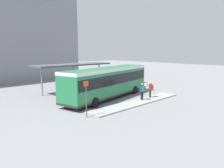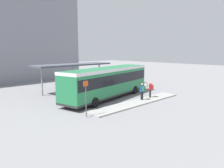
# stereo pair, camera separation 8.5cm
# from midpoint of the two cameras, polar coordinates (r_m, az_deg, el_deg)

# --- Properties ---
(ground_plane) EXTENTS (120.00, 120.00, 0.00)m
(ground_plane) POSITION_cam_midpoint_polar(r_m,az_deg,el_deg) (23.30, -1.15, -3.71)
(ground_plane) COLOR gray
(curb_island) EXTENTS (11.67, 1.80, 0.12)m
(curb_island) POSITION_cam_midpoint_polar(r_m,az_deg,el_deg) (21.34, 6.64, -4.79)
(curb_island) COLOR #9E9E99
(curb_island) RESTS_ON ground_plane
(city_bus) EXTENTS (12.33, 4.71, 3.24)m
(city_bus) POSITION_cam_midpoint_polar(r_m,az_deg,el_deg) (22.97, -1.15, 0.91)
(city_bus) COLOR #237A47
(city_bus) RESTS_ON ground_plane
(pedestrian_waiting) EXTENTS (0.42, 0.44, 1.68)m
(pedestrian_waiting) POSITION_cam_midpoint_polar(r_m,az_deg,el_deg) (22.04, 7.83, -1.65)
(pedestrian_waiting) COLOR #232328
(pedestrian_waiting) RESTS_ON curb_island
(pedestrian_companion) EXTENTS (0.48, 0.51, 1.64)m
(pedestrian_companion) POSITION_cam_midpoint_polar(r_m,az_deg,el_deg) (23.36, 9.96, -1.16)
(pedestrian_companion) COLOR #232328
(pedestrian_companion) RESTS_ON curb_island
(bicycle_red) EXTENTS (0.48, 1.63, 0.70)m
(bicycle_red) POSITION_cam_midpoint_polar(r_m,az_deg,el_deg) (30.76, 7.99, -0.02)
(bicycle_red) COLOR black
(bicycle_red) RESTS_ON ground_plane
(bicycle_blue) EXTENTS (0.48, 1.52, 0.66)m
(bicycle_blue) POSITION_cam_midpoint_polar(r_m,az_deg,el_deg) (31.03, 6.84, 0.04)
(bicycle_blue) COLOR black
(bicycle_blue) RESTS_ON ground_plane
(bicycle_yellow) EXTENTS (0.48, 1.73, 0.75)m
(bicycle_yellow) POSITION_cam_midpoint_polar(r_m,az_deg,el_deg) (31.62, 6.19, 0.30)
(bicycle_yellow) COLOR black
(bicycle_yellow) RESTS_ON ground_plane
(bicycle_green) EXTENTS (0.48, 1.80, 0.78)m
(bicycle_green) POSITION_cam_midpoint_polar(r_m,az_deg,el_deg) (31.89, 5.06, 0.41)
(bicycle_green) COLOR black
(bicycle_green) RESTS_ON ground_plane
(station_shelter) EXTENTS (10.02, 2.85, 3.38)m
(station_shelter) POSITION_cam_midpoint_polar(r_m,az_deg,el_deg) (27.41, -10.19, 4.85)
(station_shelter) COLOR #4C515B
(station_shelter) RESTS_ON ground_plane
(platform_sign) EXTENTS (0.44, 0.08, 2.80)m
(platform_sign) POSITION_cam_midpoint_polar(r_m,az_deg,el_deg) (16.57, -6.88, -3.48)
(platform_sign) COLOR #4C4C51
(platform_sign) RESTS_ON ground_plane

